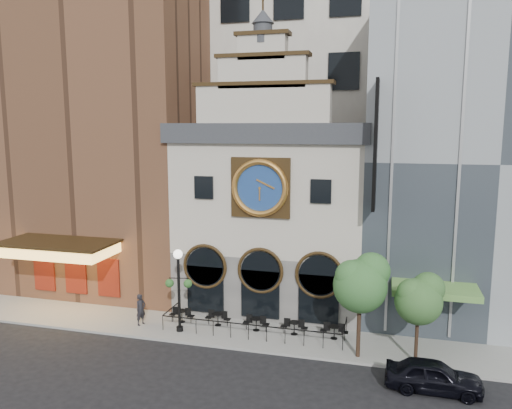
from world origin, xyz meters
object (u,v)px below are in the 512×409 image
object	(u,v)px
bistro_4	(334,331)
bistro_0	(182,315)
bistro_3	(294,327)
car_right	(434,376)
tree_left	(361,282)
pedestrian	(141,309)
tree_right	(419,298)
bistro_2	(256,323)
lamppost	(179,281)
bistro_1	(218,318)

from	to	relation	value
bistro_4	bistro_0	bearing A→B (deg)	179.72
bistro_3	car_right	xyz separation A→B (m)	(7.34, -4.28, 0.13)
car_right	tree_left	xyz separation A→B (m)	(-3.53, 2.41, 3.49)
pedestrian	tree_left	world-z (taller)	tree_left
tree_right	bistro_2	bearing A→B (deg)	168.61
lamppost	bistro_3	bearing A→B (deg)	-0.84
bistro_0	pedestrian	xyz separation A→B (m)	(-2.26, -1.00, 0.50)
bistro_0	bistro_3	xyz separation A→B (m)	(7.07, -0.04, 0.00)
lamppost	bistro_1	bearing A→B (deg)	24.43
lamppost	tree_right	world-z (taller)	lamppost
car_right	tree_left	world-z (taller)	tree_left
bistro_0	bistro_1	size ratio (longest dim) A/B	1.00
tree_right	bistro_3	bearing A→B (deg)	164.67
bistro_1	tree_right	bearing A→B (deg)	-9.79
bistro_2	bistro_3	distance (m)	2.28
bistro_0	bistro_1	world-z (taller)	same
bistro_3	bistro_0	bearing A→B (deg)	179.69
bistro_2	bistro_4	distance (m)	4.60
bistro_4	bistro_2	bearing A→B (deg)	-179.74
bistro_1	lamppost	bearing A→B (deg)	-144.06
bistro_0	car_right	bearing A→B (deg)	-16.67
pedestrian	tree_left	size ratio (longest dim) A/B	0.35
bistro_0	tree_right	world-z (taller)	tree_right
bistro_1	bistro_4	xyz separation A→B (m)	(7.05, -0.14, 0.00)
pedestrian	tree_left	distance (m)	13.54
bistro_3	pedestrian	distance (m)	9.39
bistro_3	lamppost	xyz separation A→B (m)	(-6.65, -1.25, 2.60)
pedestrian	tree_right	size ratio (longest dim) A/B	0.41
bistro_1	bistro_2	world-z (taller)	same
car_right	lamppost	distance (m)	14.53
car_right	bistro_1	bearing A→B (deg)	70.81
bistro_4	tree_right	xyz separation A→B (m)	(4.40, -1.83, 3.02)
bistro_4	pedestrian	bearing A→B (deg)	-175.30
bistro_2	bistro_4	size ratio (longest dim) A/B	1.00
car_right	tree_right	xyz separation A→B (m)	(-0.63, 2.44, 2.89)
bistro_1	bistro_3	distance (m)	4.74
bistro_0	tree_left	xyz separation A→B (m)	(10.89, -1.90, 3.62)
bistro_4	tree_right	distance (m)	5.64
tree_left	bistro_2	bearing A→B (deg)	163.26
pedestrian	tree_right	xyz separation A→B (m)	(16.04, -0.88, 2.52)
pedestrian	bistro_2	bearing A→B (deg)	-61.68
bistro_1	bistro_3	world-z (taller)	same
bistro_2	bistro_3	size ratio (longest dim) A/B	1.00
tree_left	tree_right	xyz separation A→B (m)	(2.90, 0.02, -0.61)
bistro_1	lamppost	size ratio (longest dim) A/B	0.32
bistro_3	tree_left	size ratio (longest dim) A/B	0.28
bistro_1	tree_left	size ratio (longest dim) A/B	0.28
lamppost	tree_left	distance (m)	10.54
bistro_2	bistro_4	bearing A→B (deg)	0.26
bistro_4	bistro_3	bearing A→B (deg)	179.81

